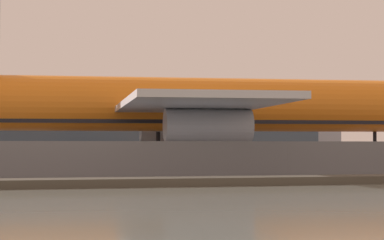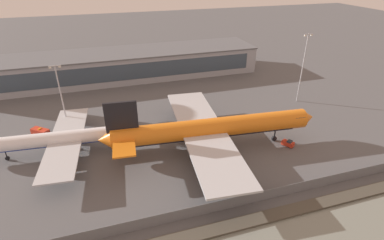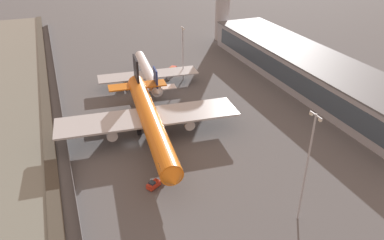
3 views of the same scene
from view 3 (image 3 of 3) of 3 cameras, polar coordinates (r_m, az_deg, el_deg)
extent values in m
plane|color=#565659|center=(100.86, -9.18, -3.70)|extent=(500.00, 500.00, 0.00)
cube|color=#474238|center=(99.78, -20.77, -5.62)|extent=(320.00, 3.00, 0.50)
cube|color=slate|center=(99.06, -18.31, -4.67)|extent=(280.00, 0.08, 2.66)
cylinder|color=slate|center=(189.59, -20.72, 10.89)|extent=(0.10, 0.10, 2.66)
cylinder|color=slate|center=(99.06, -18.31, -4.67)|extent=(0.10, 0.10, 2.66)
cylinder|color=orange|center=(99.15, -6.41, 0.12)|extent=(51.23, 9.54, 5.13)
cone|color=orange|center=(76.88, -2.81, -9.13)|extent=(3.75, 5.15, 4.87)
cone|color=orange|center=(123.28, -8.63, 5.86)|extent=(3.72, 4.89, 4.62)
cube|color=#232D3D|center=(79.20, -3.40, -7.29)|extent=(3.19, 4.59, 1.54)
cube|color=black|center=(99.83, -6.36, -0.60)|extent=(43.53, 7.86, 0.92)
cube|color=#B7BABF|center=(103.95, 0.01, 1.33)|extent=(13.30, 25.35, 0.51)
cube|color=#B7BABF|center=(100.84, -13.49, -0.45)|extent=(13.30, 25.35, 0.51)
cylinder|color=#B7BABF|center=(102.97, -0.81, -0.01)|extent=(7.36, 3.43, 2.82)
cylinder|color=#B7BABF|center=(100.34, -12.22, -1.54)|extent=(7.36, 3.43, 2.82)
cube|color=black|center=(117.26, -8.50, 7.37)|extent=(7.67, 1.28, 8.72)
cube|color=orange|center=(119.61, -6.21, 5.50)|extent=(5.86, 9.38, 0.41)
cube|color=orange|center=(118.63, -10.48, 4.97)|extent=(5.86, 9.38, 0.41)
cylinder|color=black|center=(86.41, -4.15, -7.71)|extent=(0.36, 0.36, 3.00)
cylinder|color=black|center=(87.31, -4.11, -8.50)|extent=(1.48, 0.69, 1.44)
cylinder|color=black|center=(104.57, -5.18, -0.75)|extent=(0.41, 0.41, 3.00)
cylinder|color=black|center=(105.31, -5.15, -1.46)|extent=(1.75, 1.29, 1.65)
cylinder|color=black|center=(103.90, -8.10, -1.15)|extent=(0.41, 0.41, 3.00)
cylinder|color=black|center=(104.65, -8.04, -1.86)|extent=(1.75, 1.29, 1.65)
cylinder|color=white|center=(135.63, -6.81, 7.35)|extent=(36.66, 6.85, 3.72)
cone|color=white|center=(153.58, -8.06, 9.83)|extent=(2.72, 3.73, 3.54)
cone|color=white|center=(118.09, -5.20, 4.12)|extent=(2.70, 3.55, 3.35)
cube|color=#232D3D|center=(151.10, -7.93, 9.71)|extent=(2.31, 3.33, 1.12)
cube|color=navy|center=(136.00, -6.78, 6.95)|extent=(31.14, 5.64, 0.67)
cube|color=#B7BABF|center=(133.16, -10.39, 6.45)|extent=(9.50, 18.13, 0.37)
cube|color=#B7BABF|center=(135.64, -3.00, 7.31)|extent=(9.50, 18.13, 0.37)
cylinder|color=#B7BABF|center=(134.73, -9.81, 6.21)|extent=(5.26, 2.48, 2.05)
cylinder|color=#B7BABF|center=(136.80, -3.66, 6.93)|extent=(5.26, 2.48, 2.05)
cube|color=navy|center=(119.53, -5.58, 6.35)|extent=(5.49, 0.92, 6.33)
cube|color=white|center=(120.41, -7.01, 4.66)|extent=(4.19, 6.71, 0.30)
cube|color=white|center=(121.42, -4.01, 5.02)|extent=(4.19, 6.71, 0.30)
cylinder|color=black|center=(148.49, -7.60, 7.99)|extent=(0.26, 0.26, 2.18)
cylinder|color=black|center=(148.87, -7.57, 7.60)|extent=(1.07, 0.50, 1.04)
cylinder|color=black|center=(134.12, -7.37, 5.71)|extent=(0.30, 0.30, 2.18)
cylinder|color=black|center=(134.55, -7.35, 5.28)|extent=(1.27, 0.94, 1.20)
cylinder|color=black|center=(134.68, -5.73, 5.90)|extent=(0.30, 0.30, 2.18)
cylinder|color=black|center=(135.10, -5.71, 5.47)|extent=(1.27, 0.94, 1.20)
cube|color=red|center=(84.94, -5.88, -9.79)|extent=(3.02, 3.57, 1.11)
cube|color=#283847|center=(84.22, -6.10, -9.49)|extent=(1.67, 1.62, 0.50)
cylinder|color=black|center=(84.26, -6.00, -10.51)|extent=(0.55, 0.71, 0.70)
cylinder|color=black|center=(85.02, -6.67, -10.14)|extent=(0.55, 0.71, 0.70)
cylinder|color=black|center=(85.36, -5.07, -9.86)|extent=(0.55, 0.71, 0.70)
cylinder|color=black|center=(86.11, -5.75, -9.50)|extent=(0.55, 0.71, 0.70)
cube|color=red|center=(145.12, -3.07, 7.56)|extent=(5.34, 4.93, 2.07)
cube|color=#283847|center=(146.56, -2.81, 7.95)|extent=(2.15, 2.27, 0.83)
cube|color=orange|center=(144.72, -3.08, 7.98)|extent=(1.05, 1.13, 0.16)
cylinder|color=black|center=(147.14, -3.17, 7.51)|extent=(0.79, 0.71, 0.84)
cylinder|color=black|center=(146.50, -2.49, 7.43)|extent=(0.79, 0.71, 0.84)
cylinder|color=black|center=(144.37, -3.64, 7.07)|extent=(0.79, 0.71, 0.84)
cylinder|color=black|center=(143.71, -2.95, 6.99)|extent=(0.79, 0.71, 0.84)
cylinder|color=#ADADB2|center=(185.43, 4.70, 16.82)|extent=(6.78, 6.78, 31.37)
cube|color=#9EA3AD|center=(139.01, 17.66, 7.03)|extent=(111.26, 21.45, 10.52)
cube|color=#3D4C5B|center=(132.64, 13.95, 6.77)|extent=(102.36, 0.16, 6.31)
cube|color=#5B5E63|center=(137.20, 18.00, 9.16)|extent=(111.86, 22.05, 0.50)
cylinder|color=#A8A8AD|center=(136.37, -1.39, 10.02)|extent=(0.36, 0.36, 19.65)
cube|color=#A8A8AD|center=(133.63, -1.44, 13.91)|extent=(3.20, 0.24, 0.24)
cube|color=silver|center=(134.80, -1.62, 13.91)|extent=(0.60, 0.40, 0.44)
cube|color=silver|center=(132.61, -1.26, 13.67)|extent=(0.60, 0.40, 0.44)
cylinder|color=#A8A8AD|center=(73.24, 16.99, -7.33)|extent=(0.36, 0.36, 23.65)
cube|color=#A8A8AD|center=(67.37, 18.37, 0.69)|extent=(3.20, 0.24, 0.24)
cube|color=silver|center=(68.31, 17.73, 0.91)|extent=(0.60, 0.40, 0.44)
cube|color=silver|center=(66.70, 18.95, 0.01)|extent=(0.60, 0.40, 0.44)
camera|label=1|loc=(125.01, -41.20, -3.07)|focal=70.00mm
camera|label=2|loc=(117.88, -43.80, 16.88)|focal=28.00mm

